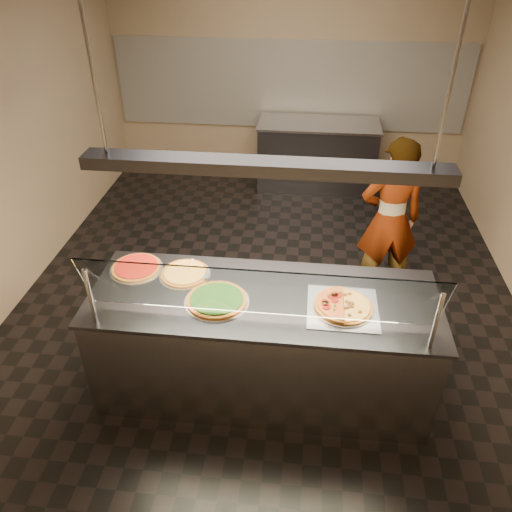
# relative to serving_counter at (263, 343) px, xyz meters

# --- Properties ---
(ground) EXTENTS (5.00, 6.00, 0.02)m
(ground) POSITION_rel_serving_counter_xyz_m (-0.06, 1.29, -0.48)
(ground) COLOR black
(ground) RESTS_ON ground
(wall_back) EXTENTS (5.00, 0.02, 3.00)m
(wall_back) POSITION_rel_serving_counter_xyz_m (-0.06, 4.30, 1.03)
(wall_back) COLOR #9B7F64
(wall_back) RESTS_ON ground
(wall_front) EXTENTS (5.00, 0.02, 3.00)m
(wall_front) POSITION_rel_serving_counter_xyz_m (-0.06, -1.72, 1.03)
(wall_front) COLOR #9B7F64
(wall_front) RESTS_ON ground
(wall_left) EXTENTS (0.02, 6.00, 3.00)m
(wall_left) POSITION_rel_serving_counter_xyz_m (-2.57, 1.29, 1.03)
(wall_left) COLOR #9B7F64
(wall_left) RESTS_ON ground
(tile_band) EXTENTS (4.90, 0.02, 1.20)m
(tile_band) POSITION_rel_serving_counter_xyz_m (-0.06, 4.27, 0.83)
(tile_band) COLOR silver
(tile_band) RESTS_ON wall_back
(serving_counter) EXTENTS (2.56, 0.94, 0.93)m
(serving_counter) POSITION_rel_serving_counter_xyz_m (0.00, 0.00, 0.00)
(serving_counter) COLOR #B7B7BC
(serving_counter) RESTS_ON ground
(sneeze_guard) EXTENTS (2.32, 0.18, 0.54)m
(sneeze_guard) POSITION_rel_serving_counter_xyz_m (0.00, -0.34, 0.76)
(sneeze_guard) COLOR #B7B7BC
(sneeze_guard) RESTS_ON serving_counter
(perforated_tray) EXTENTS (0.50, 0.50, 0.01)m
(perforated_tray) POSITION_rel_serving_counter_xyz_m (0.57, -0.07, 0.47)
(perforated_tray) COLOR silver
(perforated_tray) RESTS_ON serving_counter
(half_pizza_pepperoni) EXTENTS (0.21, 0.41, 0.05)m
(half_pizza_pepperoni) POSITION_rel_serving_counter_xyz_m (0.47, -0.07, 0.50)
(half_pizza_pepperoni) COLOR brown
(half_pizza_pepperoni) RESTS_ON perforated_tray
(half_pizza_sausage) EXTENTS (0.21, 0.41, 0.04)m
(half_pizza_sausage) POSITION_rel_serving_counter_xyz_m (0.66, -0.07, 0.49)
(half_pizza_sausage) COLOR brown
(half_pizza_sausage) RESTS_ON perforated_tray
(pizza_spinach) EXTENTS (0.47, 0.47, 0.03)m
(pizza_spinach) POSITION_rel_serving_counter_xyz_m (-0.33, -0.09, 0.48)
(pizza_spinach) COLOR silver
(pizza_spinach) RESTS_ON serving_counter
(pizza_cheese) EXTENTS (0.40, 0.40, 0.03)m
(pizza_cheese) POSITION_rel_serving_counter_xyz_m (-0.63, 0.20, 0.48)
(pizza_cheese) COLOR silver
(pizza_cheese) RESTS_ON serving_counter
(pizza_tomato) EXTENTS (0.41, 0.41, 0.03)m
(pizza_tomato) POSITION_rel_serving_counter_xyz_m (-1.03, 0.24, 0.48)
(pizza_tomato) COLOR silver
(pizza_tomato) RESTS_ON serving_counter
(pizza_spatula) EXTENTS (0.18, 0.23, 0.02)m
(pizza_spatula) POSITION_rel_serving_counter_xyz_m (-0.56, 0.25, 0.49)
(pizza_spatula) COLOR #B7B7BC
(pizza_spatula) RESTS_ON pizza_spinach
(prep_table) EXTENTS (1.65, 0.74, 0.93)m
(prep_table) POSITION_rel_serving_counter_xyz_m (0.38, 3.84, 0.00)
(prep_table) COLOR #343439
(prep_table) RESTS_ON ground
(worker) EXTENTS (0.65, 0.48, 1.65)m
(worker) POSITION_rel_serving_counter_xyz_m (1.07, 1.43, 0.36)
(worker) COLOR #312D39
(worker) RESTS_ON ground
(heat_lamp_housing) EXTENTS (2.30, 0.18, 0.08)m
(heat_lamp_housing) POSITION_rel_serving_counter_xyz_m (0.00, -0.00, 1.48)
(heat_lamp_housing) COLOR #343439
(heat_lamp_housing) RESTS_ON ceiling
(lamp_rod_left) EXTENTS (0.02, 0.02, 1.01)m
(lamp_rod_left) POSITION_rel_serving_counter_xyz_m (-1.00, -0.00, 2.03)
(lamp_rod_left) COLOR #B7B7BC
(lamp_rod_left) RESTS_ON ceiling
(lamp_rod_right) EXTENTS (0.02, 0.02, 1.01)m
(lamp_rod_right) POSITION_rel_serving_counter_xyz_m (1.00, -0.00, 2.03)
(lamp_rod_right) COLOR #B7B7BC
(lamp_rod_right) RESTS_ON ceiling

